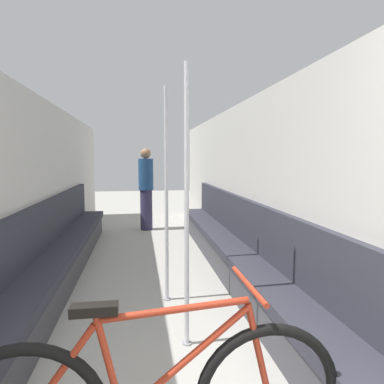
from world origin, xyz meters
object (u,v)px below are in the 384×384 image
Objects in this scene: bench_seat_row_left at (57,259)px; grab_pole_near at (187,212)px; bench_seat_row_right at (234,251)px; grab_pole_far at (166,199)px; passenger_standing at (146,188)px.

bench_seat_row_left is 2.60× the size of grab_pole_near.
grab_pole_far reaches higher than bench_seat_row_right.
grab_pole_near reaches higher than bench_seat_row_left.
bench_seat_row_left is 2.13m from grab_pole_near.
bench_seat_row_left is at bearing 131.34° from grab_pole_near.
bench_seat_row_right is 1.86m from grab_pole_near.
grab_pole_far is 3.58m from passenger_standing.
bench_seat_row_right is 1.32m from grab_pole_far.
bench_seat_row_left is at bearing 180.00° from bench_seat_row_right.
grab_pole_near is 4.46m from passenger_standing.
passenger_standing is at bearing 92.84° from grab_pole_near.
grab_pole_near is at bearing -84.42° from grab_pole_far.
bench_seat_row_right is 2.60× the size of grab_pole_near.
passenger_standing is at bearing 109.19° from bench_seat_row_right.
passenger_standing is at bearing 92.17° from grab_pole_far.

